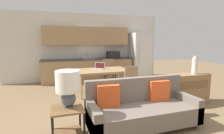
% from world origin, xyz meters
% --- Properties ---
extents(ground_plane, '(20.00, 20.00, 0.00)m').
position_xyz_m(ground_plane, '(0.00, 0.00, 0.00)').
color(ground_plane, '#7F6647').
extents(wall_back, '(6.40, 0.07, 2.70)m').
position_xyz_m(wall_back, '(0.00, 4.63, 1.36)').
color(wall_back, silver).
rests_on(wall_back, ground_plane).
extents(kitchen_counter, '(3.61, 0.65, 2.15)m').
position_xyz_m(kitchen_counter, '(0.02, 4.33, 0.84)').
color(kitchen_counter, tan).
rests_on(kitchen_counter, ground_plane).
extents(refrigerator, '(0.82, 0.79, 1.94)m').
position_xyz_m(refrigerator, '(2.26, 4.20, 0.97)').
color(refrigerator, white).
rests_on(refrigerator, ground_plane).
extents(dining_table, '(1.57, 0.99, 0.73)m').
position_xyz_m(dining_table, '(0.08, 2.49, 0.67)').
color(dining_table, tan).
rests_on(dining_table, ground_plane).
extents(couch, '(2.01, 0.80, 0.89)m').
position_xyz_m(couch, '(0.16, 0.17, 0.34)').
color(couch, '#3D2D1E').
rests_on(couch, ground_plane).
extents(side_table, '(0.49, 0.49, 0.55)m').
position_xyz_m(side_table, '(-1.17, 0.11, 0.37)').
color(side_table, brown).
rests_on(side_table, ground_plane).
extents(table_lamp, '(0.38, 0.38, 0.59)m').
position_xyz_m(table_lamp, '(-1.14, 0.14, 0.91)').
color(table_lamp, '#4C515B').
rests_on(table_lamp, side_table).
extents(credenza, '(1.02, 0.42, 0.78)m').
position_xyz_m(credenza, '(1.89, 0.86, 0.39)').
color(credenza, olive).
rests_on(credenza, ground_plane).
extents(vase, '(0.14, 0.14, 0.45)m').
position_xyz_m(vase, '(2.03, 0.84, 0.99)').
color(vase, beige).
rests_on(vase, credenza).
extents(dining_chair_far_right, '(0.46, 0.46, 0.93)m').
position_xyz_m(dining_chair_far_right, '(0.59, 3.39, 0.52)').
color(dining_chair_far_right, '#997A56').
rests_on(dining_chair_far_right, ground_plane).
extents(dining_chair_near_right, '(0.47, 0.47, 0.93)m').
position_xyz_m(dining_chair_near_right, '(0.59, 1.66, 0.52)').
color(dining_chair_near_right, '#997A56').
rests_on(dining_chair_near_right, ground_plane).
extents(laptop, '(0.41, 0.39, 0.20)m').
position_xyz_m(laptop, '(0.02, 2.65, 0.78)').
color(laptop, '#B7BABC').
rests_on(laptop, dining_table).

